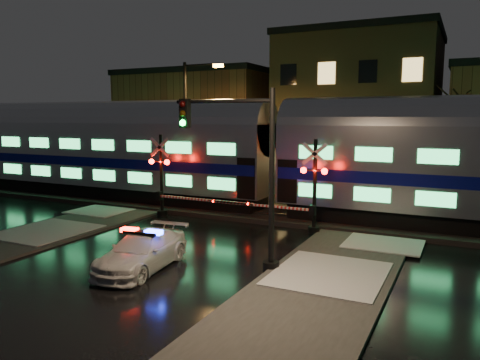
% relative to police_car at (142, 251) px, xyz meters
% --- Properties ---
extents(ground, '(120.00, 120.00, 0.00)m').
position_rel_police_car_xyz_m(ground, '(-0.43, 4.99, -0.64)').
color(ground, black).
rests_on(ground, ground).
extents(ballast, '(90.00, 4.20, 0.24)m').
position_rel_police_car_xyz_m(ballast, '(-0.43, 9.99, -0.52)').
color(ballast, black).
rests_on(ballast, ground).
extents(sidewalk_right, '(4.00, 20.00, 0.12)m').
position_rel_police_car_xyz_m(sidewalk_right, '(6.07, -1.01, -0.58)').
color(sidewalk_right, '#2D2D2D').
rests_on(sidewalk_right, ground).
extents(building_left, '(14.00, 10.00, 9.00)m').
position_rel_police_car_xyz_m(building_left, '(-13.43, 26.99, 3.86)').
color(building_left, brown).
rests_on(building_left, ground).
extents(building_mid, '(12.00, 11.00, 11.50)m').
position_rel_police_car_xyz_m(building_mid, '(1.57, 27.49, 5.11)').
color(building_mid, brown).
rests_on(building_mid, ground).
extents(train, '(51.00, 3.12, 5.92)m').
position_rel_police_car_xyz_m(train, '(1.06, 9.99, 2.75)').
color(train, black).
rests_on(train, ballast).
extents(police_car, '(2.26, 4.54, 1.42)m').
position_rel_police_car_xyz_m(police_car, '(0.00, 0.00, 0.00)').
color(police_car, silver).
rests_on(police_car, ground).
extents(crossing_signal_right, '(6.01, 0.67, 4.25)m').
position_rel_police_car_xyz_m(crossing_signal_right, '(3.52, 7.30, 1.12)').
color(crossing_signal_right, black).
rests_on(crossing_signal_right, ground).
extents(crossing_signal_left, '(6.09, 0.67, 4.31)m').
position_rel_police_car_xyz_m(crossing_signal_left, '(-4.07, 7.30, 1.15)').
color(crossing_signal_left, black).
rests_on(crossing_signal_left, ground).
extents(traffic_light, '(4.00, 0.71, 6.18)m').
position_rel_police_car_xyz_m(traffic_light, '(3.10, 1.78, 2.65)').
color(traffic_light, black).
rests_on(traffic_light, ground).
extents(streetlight, '(2.92, 0.31, 8.75)m').
position_rel_police_car_xyz_m(streetlight, '(-6.81, 13.99, 4.40)').
color(streetlight, black).
rests_on(streetlight, ground).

